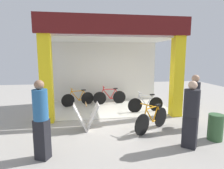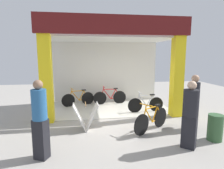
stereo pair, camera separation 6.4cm
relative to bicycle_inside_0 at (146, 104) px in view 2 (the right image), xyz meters
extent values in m
plane|color=#9E9991|center=(-1.38, -0.64, -0.33)|extent=(18.09, 18.09, 0.00)
cube|color=beige|center=(-1.38, 0.75, -0.32)|extent=(5.04, 2.79, 0.02)
cube|color=silver|center=(-1.38, 2.15, 1.15)|extent=(5.04, 0.12, 2.96)
cube|color=yellow|center=(-3.70, -0.64, 1.15)|extent=(0.39, 0.36, 2.96)
cube|color=yellow|center=(0.95, -0.64, 1.15)|extent=(0.39, 0.36, 2.96)
cube|color=#591414|center=(-1.38, -0.79, 2.95)|extent=(5.24, 0.20, 0.63)
cube|color=silver|center=(-1.38, 0.75, 2.60)|extent=(5.04, 2.79, 0.06)
cylinder|color=black|center=(0.45, 0.03, -0.03)|extent=(0.59, 0.08, 0.59)
cylinder|color=black|center=(-0.46, -0.03, -0.03)|extent=(0.59, 0.08, 0.59)
cylinder|color=silver|center=(0.23, 0.02, -0.06)|extent=(0.40, 0.06, 0.08)
cylinder|color=silver|center=(0.15, 0.01, 0.13)|extent=(0.26, 0.05, 0.44)
cylinder|color=silver|center=(-0.13, -0.01, 0.14)|extent=(0.36, 0.06, 0.46)
cylinder|color=silver|center=(-0.01, 0.00, 0.35)|extent=(0.57, 0.07, 0.05)
cylinder|color=silver|center=(0.35, 0.02, 0.16)|extent=(0.20, 0.04, 0.39)
cylinder|color=silver|center=(-0.37, -0.02, 0.16)|extent=(0.18, 0.04, 0.41)
cylinder|color=silver|center=(-0.29, -0.02, 0.42)|extent=(0.05, 0.04, 0.12)
cylinder|color=silver|center=(-0.28, -0.02, 0.48)|extent=(0.06, 0.41, 0.03)
cube|color=black|center=(0.27, 0.02, 0.37)|extent=(0.18, 0.10, 0.04)
cylinder|color=black|center=(-0.81, 1.47, -0.02)|extent=(0.61, 0.09, 0.61)
cylinder|color=black|center=(-1.75, 1.40, -0.02)|extent=(0.61, 0.09, 0.61)
cylinder|color=red|center=(-1.03, 1.46, -0.05)|extent=(0.41, 0.06, 0.08)
cylinder|color=red|center=(-1.11, 1.45, 0.15)|extent=(0.27, 0.05, 0.46)
cylinder|color=red|center=(-1.41, 1.43, 0.16)|extent=(0.38, 0.06, 0.48)
cylinder|color=red|center=(-1.29, 1.44, 0.38)|extent=(0.59, 0.08, 0.05)
cylinder|color=red|center=(-0.91, 1.47, 0.18)|extent=(0.20, 0.05, 0.41)
cylinder|color=red|center=(-1.66, 1.41, 0.18)|extent=(0.19, 0.05, 0.42)
cylinder|color=red|center=(-1.57, 1.42, 0.45)|extent=(0.05, 0.04, 0.13)
cylinder|color=red|center=(-1.56, 1.42, 0.51)|extent=(0.06, 0.43, 0.03)
cube|color=black|center=(-0.99, 1.46, 0.40)|extent=(0.19, 0.11, 0.05)
cylinder|color=black|center=(-2.31, 1.51, -0.03)|extent=(0.57, 0.23, 0.59)
cylinder|color=black|center=(-3.17, 1.20, -0.03)|extent=(0.57, 0.23, 0.59)
cylinder|color=orange|center=(-2.51, 1.43, -0.06)|extent=(0.39, 0.16, 0.08)
cylinder|color=orange|center=(-2.59, 1.41, 0.14)|extent=(0.25, 0.12, 0.44)
cylinder|color=orange|center=(-2.86, 1.31, 0.14)|extent=(0.35, 0.15, 0.46)
cylinder|color=orange|center=(-2.75, 1.35, 0.36)|extent=(0.55, 0.22, 0.05)
cylinder|color=orange|center=(-2.41, 1.47, 0.16)|extent=(0.19, 0.10, 0.40)
cylinder|color=orange|center=(-3.09, 1.23, 0.17)|extent=(0.18, 0.09, 0.41)
cylinder|color=orange|center=(-3.01, 1.26, 0.42)|extent=(0.06, 0.05, 0.12)
cylinder|color=orange|center=(-3.00, 1.26, 0.48)|extent=(0.16, 0.40, 0.03)
cube|color=black|center=(-2.48, 1.44, 0.38)|extent=(0.20, 0.14, 0.04)
cylinder|color=black|center=(-0.05, -1.63, -0.01)|extent=(0.54, 0.40, 0.63)
cylinder|color=black|center=(-0.85, -2.19, -0.01)|extent=(0.54, 0.40, 0.63)
cylinder|color=orange|center=(-0.24, -1.76, -0.04)|extent=(0.37, 0.27, 0.08)
cylinder|color=orange|center=(-0.31, -1.81, 0.17)|extent=(0.24, 0.19, 0.47)
cylinder|color=orange|center=(-0.56, -1.98, 0.17)|extent=(0.34, 0.25, 0.49)
cylinder|color=orange|center=(-0.46, -1.91, 0.40)|extent=(0.51, 0.38, 0.05)
cylinder|color=orange|center=(-0.14, -1.69, 0.19)|extent=(0.19, 0.15, 0.42)
cylinder|color=orange|center=(-0.77, -2.13, 0.20)|extent=(0.17, 0.14, 0.44)
cylinder|color=orange|center=(-0.70, -2.08, 0.47)|extent=(0.06, 0.06, 0.13)
cylinder|color=orange|center=(-0.69, -2.08, 0.54)|extent=(0.28, 0.38, 0.03)
cube|color=black|center=(-0.21, -1.74, 0.42)|extent=(0.21, 0.19, 0.05)
cube|color=silver|center=(-2.61, -1.49, 0.07)|extent=(0.42, 0.56, 0.82)
cube|color=silver|center=(-2.23, -1.48, 0.07)|extent=(0.42, 0.56, 0.82)
cylinder|color=olive|center=(-2.42, -1.49, 0.48)|extent=(0.04, 0.55, 0.03)
cube|color=black|center=(0.84, -1.99, 0.08)|extent=(0.34, 0.35, 0.81)
cylinder|color=black|center=(0.84, -1.99, 0.82)|extent=(0.41, 0.41, 0.67)
sphere|color=tan|center=(0.84, -1.99, 1.26)|extent=(0.22, 0.22, 0.22)
cube|color=black|center=(0.98, -1.72, 0.50)|extent=(0.26, 0.30, 0.23)
cube|color=black|center=(0.09, -3.05, 0.08)|extent=(0.41, 0.40, 0.81)
cylinder|color=black|center=(0.09, -3.05, 0.81)|extent=(0.52, 0.52, 0.65)
sphere|color=#D8AD8C|center=(0.09, -3.05, 1.24)|extent=(0.21, 0.21, 0.21)
cube|color=black|center=(-3.40, -3.05, 0.12)|extent=(0.36, 0.34, 0.90)
cylinder|color=#26598C|center=(-3.40, -3.05, 0.90)|extent=(0.42, 0.42, 0.66)
sphere|color=#8C664C|center=(-3.40, -3.05, 1.34)|extent=(0.20, 0.20, 0.20)
cylinder|color=#335933|center=(1.02, -2.77, 0.03)|extent=(0.39, 0.39, 0.71)
camera|label=1|loc=(-2.49, -7.15, 1.94)|focal=30.34mm
camera|label=2|loc=(-2.42, -7.16, 1.94)|focal=30.34mm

